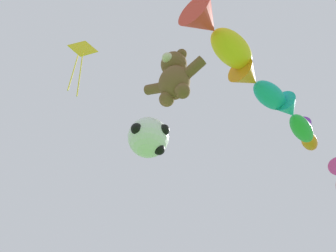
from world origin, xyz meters
name	(u,v)px	position (x,y,z in m)	size (l,w,h in m)	color
teddy_bear_kite	(174,77)	(0.91, 6.73, 8.98)	(1.73, 0.76, 1.75)	brown
soccer_ball_kite	(149,137)	(0.25, 6.70, 7.29)	(0.98, 0.98, 0.90)	white
fish_kite_goldfin	(218,35)	(1.97, 7.36, 10.71)	(1.32, 2.56, 1.08)	yellow
fish_kite_teal	(259,86)	(2.18, 9.45, 10.49)	(1.24, 2.26, 0.89)	#19ADB2
fish_kite_emerald	(295,119)	(2.57, 11.34, 10.47)	(0.77, 2.25, 0.76)	green
fish_kite_tangerine	(306,135)	(2.44, 13.51, 11.50)	(0.77, 1.64, 0.72)	orange
diamond_kite	(81,54)	(-1.77, 5.84, 11.05)	(0.63, 0.71, 2.60)	yellow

